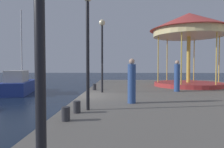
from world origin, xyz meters
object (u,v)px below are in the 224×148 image
bollard_center (66,114)px  bollard_south (77,107)px  carousel (189,32)px  lamp_post_far_end (102,43)px  person_far_corner (177,77)px  bollard_north (94,87)px  sailboat_blue (19,85)px  person_by_the_water (132,82)px  lamp_post_mid_promenade (88,29)px

bollard_center → bollard_south: size_ratio=1.00×
carousel → lamp_post_far_end: 7.56m
person_far_corner → lamp_post_far_end: bearing=-173.0°
lamp_post_far_end → bollard_south: 5.97m
bollard_north → person_far_corner: size_ratio=0.21×
sailboat_blue → bollard_south: size_ratio=18.71×
bollard_south → person_far_corner: 7.71m
sailboat_blue → bollard_south: sailboat_blue is taller
bollard_north → bollard_south: size_ratio=1.00×
carousel → bollard_north: bearing=-158.7°
person_far_corner → person_by_the_water: 5.03m
lamp_post_mid_promenade → person_by_the_water: lamp_post_mid_promenade is taller
carousel → bollard_south: carousel is taller
sailboat_blue → person_far_corner: (12.23, -4.68, 0.94)m
carousel → lamp_post_far_end: carousel is taller
sailboat_blue → person_far_corner: bearing=-20.9°
bollard_center → person_far_corner: 8.55m
lamp_post_mid_promenade → bollard_south: (-0.30, -0.47, -2.66)m
carousel → bollard_center: carousel is taller
carousel → bollard_north: (-6.97, -2.72, -4.02)m
lamp_post_far_end → person_by_the_water: 4.30m
carousel → sailboat_blue: bearing=174.4°
carousel → bollard_north: carousel is taller
bollard_south → bollard_north: bearing=91.6°
carousel → lamp_post_mid_promenade: (-6.49, -8.69, -1.35)m
carousel → person_by_the_water: carousel is taller
bollard_north → lamp_post_mid_promenade: bearing=-85.4°
bollard_south → person_by_the_water: 2.76m
sailboat_blue → bollard_south: 12.79m
person_far_corner → lamp_post_mid_promenade: bearing=-131.0°
carousel → bollard_north: size_ratio=14.88×
lamp_post_mid_promenade → person_far_corner: bearing=49.0°
bollard_south → lamp_post_mid_promenade: bearing=57.5°
lamp_post_mid_promenade → lamp_post_far_end: size_ratio=0.97×
lamp_post_far_end → person_far_corner: (4.56, 0.56, -2.03)m
person_far_corner → carousel: bearing=61.2°
lamp_post_far_end → person_by_the_water: lamp_post_far_end is taller
sailboat_blue → carousel: size_ratio=1.26×
bollard_north → bollard_south: same height
carousel → person_far_corner: size_ratio=3.11×
bollard_north → bollard_south: 6.44m
lamp_post_mid_promenade → person_by_the_water: bearing=39.9°
bollard_center → carousel: bearing=55.8°
sailboat_blue → person_far_corner: 13.13m
lamp_post_mid_promenade → bollard_center: (-0.41, -1.45, -2.66)m
lamp_post_mid_promenade → bollard_south: 2.72m
lamp_post_mid_promenade → bollard_north: (-0.48, 5.97, -2.66)m
lamp_post_far_end → bollard_south: bearing=-94.5°
sailboat_blue → lamp_post_far_end: 9.75m
person_far_corner → person_by_the_water: size_ratio=1.02×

